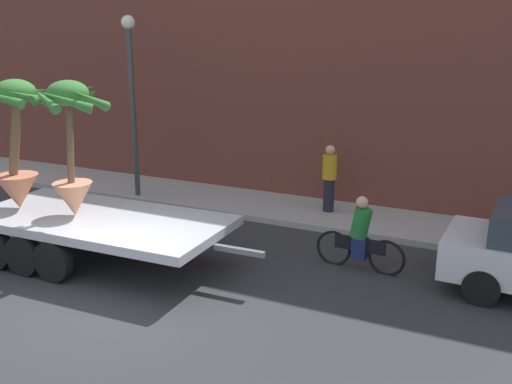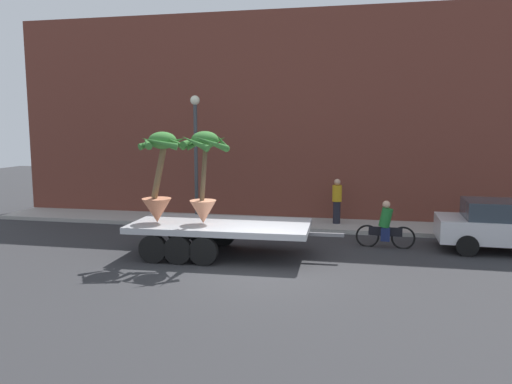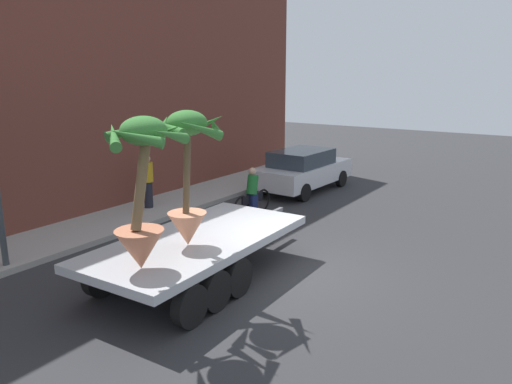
# 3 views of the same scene
# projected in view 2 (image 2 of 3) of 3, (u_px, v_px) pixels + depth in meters

# --- Properties ---
(ground_plane) EXTENTS (60.00, 60.00, 0.00)m
(ground_plane) POSITION_uv_depth(u_px,v_px,m) (259.00, 270.00, 13.10)
(ground_plane) COLOR #2D2D30
(sidewalk) EXTENTS (24.00, 2.20, 0.15)m
(sidewalk) POSITION_uv_depth(u_px,v_px,m) (290.00, 224.00, 19.01)
(sidewalk) COLOR #A39E99
(sidewalk) RESTS_ON ground
(building_facade) EXTENTS (24.00, 1.20, 8.40)m
(building_facade) POSITION_uv_depth(u_px,v_px,m) (296.00, 117.00, 20.12)
(building_facade) COLOR brown
(building_facade) RESTS_ON ground
(flatbed_trailer) EXTENTS (6.29, 2.64, 0.98)m
(flatbed_trailer) POSITION_uv_depth(u_px,v_px,m) (213.00, 230.00, 14.65)
(flatbed_trailer) COLOR #B7BABF
(flatbed_trailer) RESTS_ON ground
(potted_palm_rear) EXTENTS (1.44, 1.48, 2.69)m
(potted_palm_rear) POSITION_uv_depth(u_px,v_px,m) (159.00, 176.00, 14.46)
(potted_palm_rear) COLOR #C17251
(potted_palm_rear) RESTS_ON flatbed_trailer
(potted_palm_middle) EXTENTS (1.50, 1.55, 2.71)m
(potted_palm_middle) POSITION_uv_depth(u_px,v_px,m) (204.00, 172.00, 14.30)
(potted_palm_middle) COLOR tan
(potted_palm_middle) RESTS_ON flatbed_trailer
(cyclist) EXTENTS (1.84, 0.36, 1.54)m
(cyclist) POSITION_uv_depth(u_px,v_px,m) (386.00, 227.00, 15.51)
(cyclist) COLOR black
(cyclist) RESTS_ON ground
(parked_car) EXTENTS (4.47, 2.02, 1.58)m
(parked_car) POSITION_uv_depth(u_px,v_px,m) (511.00, 225.00, 14.94)
(parked_car) COLOR silver
(parked_car) RESTS_ON ground
(pedestrian_near_gate) EXTENTS (0.36, 0.36, 1.71)m
(pedestrian_near_gate) POSITION_uv_depth(u_px,v_px,m) (337.00, 200.00, 18.63)
(pedestrian_near_gate) COLOR black
(pedestrian_near_gate) RESTS_ON sidewalk
(street_lamp) EXTENTS (0.36, 0.36, 4.83)m
(street_lamp) POSITION_uv_depth(u_px,v_px,m) (196.00, 142.00, 18.53)
(street_lamp) COLOR #383D42
(street_lamp) RESTS_ON sidewalk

